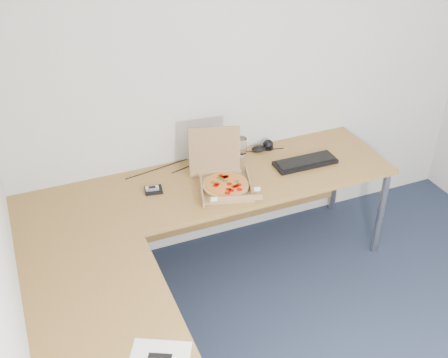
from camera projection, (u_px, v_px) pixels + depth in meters
name	position (u px, v px, depth m)	size (l,w,h in m)	color
room_shell	(430.00, 221.00, 2.45)	(3.50, 3.50, 2.50)	beige
desk	(185.00, 236.00, 3.23)	(2.50, 2.20, 0.73)	olive
pizza_box	(224.00, 182.00, 3.59)	(0.33, 0.39, 0.34)	#A97F52
drinking_glass	(241.00, 147.00, 3.93)	(0.08, 0.08, 0.13)	white
keyboard	(305.00, 162.00, 3.85)	(0.44, 0.16, 0.03)	black
mouse	(259.00, 149.00, 4.00)	(0.11, 0.07, 0.04)	black
wallet	(154.00, 190.00, 3.57)	(0.11, 0.09, 0.02)	black
phone	(152.00, 188.00, 3.55)	(0.08, 0.04, 0.02)	#B2B5BA
paper_sheet	(160.00, 357.00, 2.47)	(0.27, 0.19, 0.00)	white
dome_speaker	(268.00, 144.00, 4.02)	(0.09, 0.09, 0.07)	black
cable_bundle	(203.00, 161.00, 3.89)	(0.56, 0.04, 0.01)	black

